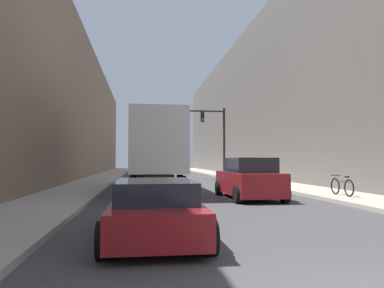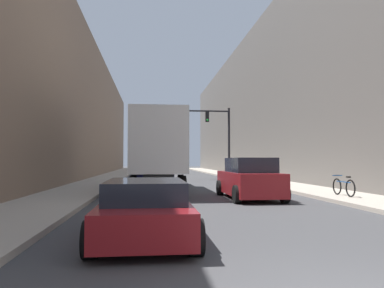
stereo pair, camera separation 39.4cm
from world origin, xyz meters
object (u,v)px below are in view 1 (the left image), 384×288
(semi_truck, at_px, (154,151))
(suv_car, at_px, (249,179))
(sedan_car, at_px, (154,209))
(traffic_signal_gantry, at_px, (209,130))
(parked_bicycle, at_px, (342,187))

(semi_truck, xyz_separation_m, suv_car, (3.91, -4.72, -1.33))
(sedan_car, xyz_separation_m, suv_car, (4.34, 7.64, 0.23))
(traffic_signal_gantry, bearing_deg, semi_truck, -113.90)
(sedan_car, xyz_separation_m, traffic_signal_gantry, (5.59, 24.01, 3.70))
(sedan_car, height_order, parked_bicycle, sedan_car)
(sedan_car, relative_size, traffic_signal_gantry, 0.73)
(traffic_signal_gantry, bearing_deg, parked_bicycle, -81.23)
(traffic_signal_gantry, bearing_deg, sedan_car, -103.12)
(semi_truck, relative_size, sedan_car, 2.55)
(sedan_car, distance_m, parked_bicycle, 10.75)
(semi_truck, bearing_deg, parked_bicycle, -34.89)
(sedan_car, bearing_deg, parked_bicycle, 40.05)
(sedan_car, bearing_deg, suv_car, 60.42)
(sedan_car, height_order, traffic_signal_gantry, traffic_signal_gantry)
(parked_bicycle, bearing_deg, traffic_signal_gantry, 98.77)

